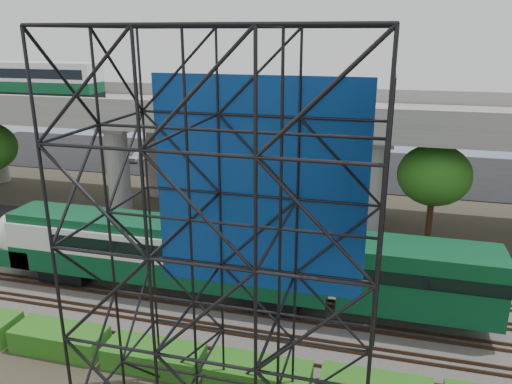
# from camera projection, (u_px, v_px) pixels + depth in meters

# --- Properties ---
(ground) EXTENTS (140.00, 140.00, 0.00)m
(ground) POSITION_uv_depth(u_px,v_px,m) (173.00, 315.00, 27.45)
(ground) COLOR #474233
(ground) RESTS_ON ground
(ballast_bed) EXTENTS (90.00, 12.00, 0.20)m
(ballast_bed) POSITION_uv_depth(u_px,v_px,m) (187.00, 296.00, 29.26)
(ballast_bed) COLOR slate
(ballast_bed) RESTS_ON ground
(service_road) EXTENTS (90.00, 5.00, 0.08)m
(service_road) POSITION_uv_depth(u_px,v_px,m) (230.00, 241.00, 37.11)
(service_road) COLOR black
(service_road) RESTS_ON ground
(parking_lot) EXTENTS (90.00, 18.00, 0.08)m
(parking_lot) POSITION_uv_depth(u_px,v_px,m) (290.00, 164.00, 58.75)
(parking_lot) COLOR black
(parking_lot) RESTS_ON ground
(harbor_water) EXTENTS (140.00, 40.00, 0.03)m
(harbor_water) POSITION_uv_depth(u_px,v_px,m) (317.00, 131.00, 79.02)
(harbor_water) COLOR slate
(harbor_water) RESTS_ON ground
(rail_tracks) EXTENTS (90.00, 9.52, 0.16)m
(rail_tracks) POSITION_uv_depth(u_px,v_px,m) (186.00, 293.00, 29.21)
(rail_tracks) COLOR #472D1E
(rail_tracks) RESTS_ON ballast_bed
(commuter_train) EXTENTS (29.30, 3.06, 4.30)m
(commuter_train) POSITION_uv_depth(u_px,v_px,m) (199.00, 254.00, 28.19)
(commuter_train) COLOR black
(commuter_train) RESTS_ON rail_tracks
(overpass) EXTENTS (80.00, 12.00, 12.40)m
(overpass) POSITION_uv_depth(u_px,v_px,m) (232.00, 119.00, 40.02)
(overpass) COLOR #9E9B93
(overpass) RESTS_ON ground
(scaffold_tower) EXTENTS (9.36, 6.36, 15.00)m
(scaffold_tower) POSITION_uv_depth(u_px,v_px,m) (235.00, 268.00, 16.33)
(scaffold_tower) COLOR black
(scaffold_tower) RESTS_ON ground
(hedge_strip) EXTENTS (34.60, 1.80, 1.20)m
(hedge_strip) POSITION_uv_depth(u_px,v_px,m) (154.00, 356.00, 23.07)
(hedge_strip) COLOR #216116
(hedge_strip) RESTS_ON ground
(trees) EXTENTS (40.94, 16.94, 7.69)m
(trees) POSITION_uv_depth(u_px,v_px,m) (197.00, 148.00, 41.77)
(trees) COLOR #382314
(trees) RESTS_ON ground
(suv) EXTENTS (5.67, 4.24, 1.43)m
(suv) POSITION_uv_depth(u_px,v_px,m) (157.00, 224.00, 38.23)
(suv) COLOR black
(suv) RESTS_ON service_road
(parked_cars) EXTENTS (37.58, 9.62, 1.31)m
(parked_cars) POSITION_uv_depth(u_px,v_px,m) (302.00, 160.00, 57.87)
(parked_cars) COLOR silver
(parked_cars) RESTS_ON parking_lot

